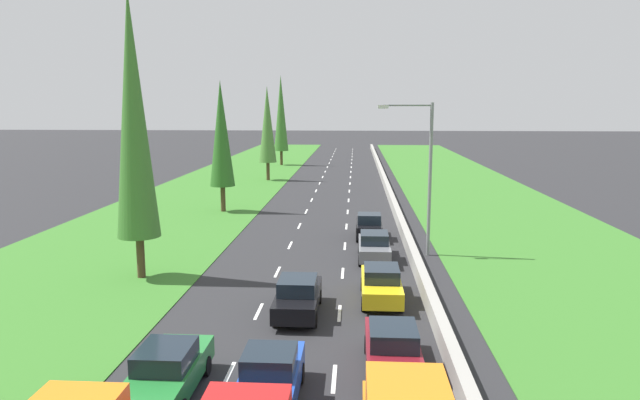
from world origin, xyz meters
name	(u,v)px	position (x,y,z in m)	size (l,w,h in m)	color
ground_plane	(334,187)	(0.00, 60.00, 0.00)	(300.00, 300.00, 0.00)	#28282B
grass_verge_left	(220,186)	(-12.65, 60.00, 0.02)	(14.00, 140.00, 0.04)	#387528
grass_verge_right	(466,188)	(14.35, 60.00, 0.02)	(14.00, 140.00, 0.04)	#387528
median_barrier	(386,184)	(5.70, 60.00, 0.42)	(0.44, 120.00, 0.85)	#9E9B93
lane_markings	(334,187)	(0.00, 60.00, 0.01)	(3.64, 116.00, 0.01)	white
maroon_sedan_right_lane	(393,349)	(3.67, 15.63, 0.81)	(1.82, 4.50, 1.64)	maroon
yellow_sedan_right_lane	(381,284)	(3.59, 22.71, 0.81)	(1.82, 4.50, 1.64)	yellow
grey_sedan_right_lane	(374,246)	(3.49, 29.80, 0.81)	(1.82, 4.50, 1.64)	slate
green_sedan_left_lane	(168,371)	(-3.28, 13.57, 0.81)	(1.82, 4.50, 1.64)	#237A33
blue_hatchback_centre_lane	(271,375)	(-0.08, 13.42, 0.84)	(1.74, 3.90, 1.72)	#1E47B7
black_hatchback_right_lane	(369,226)	(3.32, 35.32, 0.84)	(1.74, 3.90, 1.72)	black
black_sedan_centre_lane	(298,296)	(-0.01, 20.74, 0.81)	(1.82, 4.50, 1.64)	black
poplar_tree_second	(133,116)	(-8.64, 25.55, 8.31)	(2.16, 2.16, 14.51)	#4C3823
poplar_tree_third	(221,134)	(-8.73, 44.50, 6.52)	(2.07, 2.07, 10.93)	#4C3823
poplar_tree_fourth	(267,125)	(-8.10, 65.34, 6.63)	(2.08, 2.08, 11.16)	#4C3823
poplar_tree_fifth	(281,113)	(-8.82, 83.37, 7.74)	(2.13, 2.13, 13.37)	#4C3823
street_light_mast	(424,168)	(6.38, 31.08, 5.23)	(3.20, 0.28, 9.00)	gray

